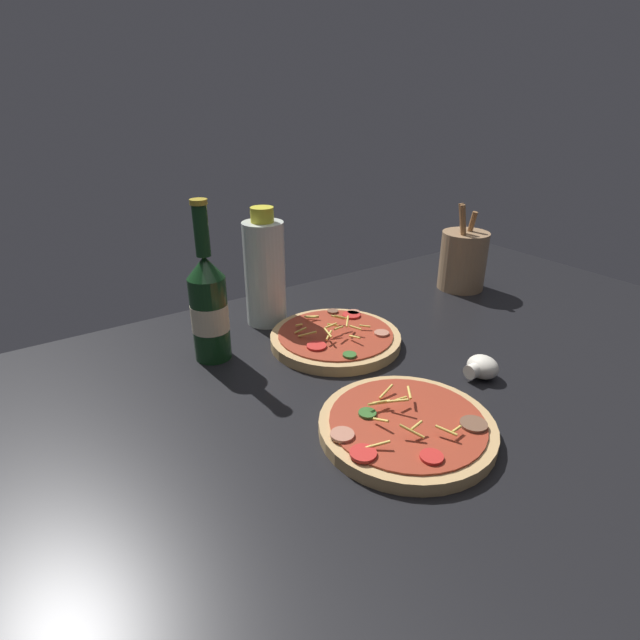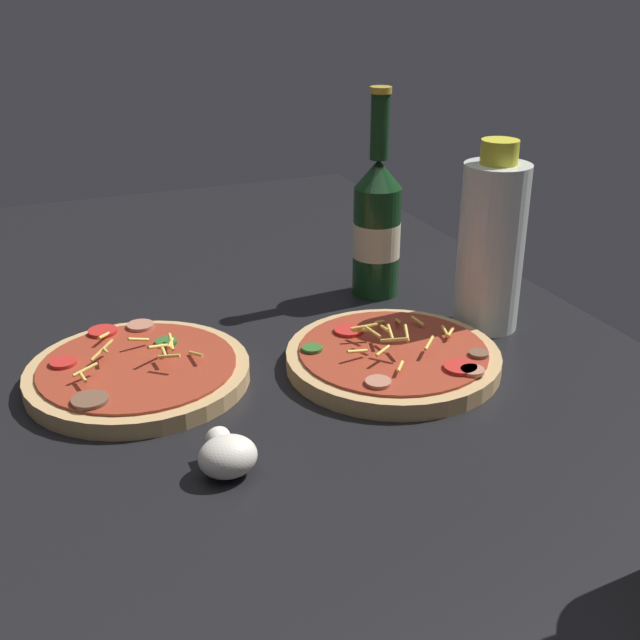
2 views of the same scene
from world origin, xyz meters
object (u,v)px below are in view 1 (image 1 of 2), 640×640
(utensil_crock, at_px, (463,260))
(oil_bottle, at_px, (265,272))
(pizza_far, at_px, (336,338))
(beer_bottle, at_px, (209,306))
(mushroom_left, at_px, (482,367))
(pizza_near, at_px, (406,427))

(utensil_crock, bearing_deg, oil_bottle, 169.48)
(pizza_far, relative_size, beer_bottle, 0.87)
(beer_bottle, bearing_deg, utensil_crock, -0.78)
(utensil_crock, bearing_deg, mushroom_left, -133.77)
(pizza_far, xyz_separation_m, mushroom_left, (0.12, -0.23, 0.01))
(pizza_near, xyz_separation_m, beer_bottle, (-0.13, 0.34, 0.08))
(pizza_far, relative_size, oil_bottle, 1.04)
(pizza_near, relative_size, mushroom_left, 4.30)
(beer_bottle, relative_size, utensil_crock, 1.37)
(pizza_far, bearing_deg, beer_bottle, 159.20)
(pizza_near, xyz_separation_m, pizza_far, (0.07, 0.27, 0.00))
(pizza_far, relative_size, mushroom_left, 4.29)
(pizza_far, bearing_deg, pizza_near, -105.50)
(pizza_near, bearing_deg, utensil_crock, 34.88)
(beer_bottle, relative_size, mushroom_left, 4.93)
(pizza_far, height_order, mushroom_left, pizza_far)
(pizza_far, height_order, oil_bottle, oil_bottle)
(pizza_far, xyz_separation_m, beer_bottle, (-0.20, 0.08, 0.08))
(oil_bottle, bearing_deg, mushroom_left, -64.56)
(utensil_crock, bearing_deg, pizza_near, -145.12)
(pizza_near, relative_size, utensil_crock, 1.20)
(beer_bottle, xyz_separation_m, mushroom_left, (0.33, -0.30, -0.08))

